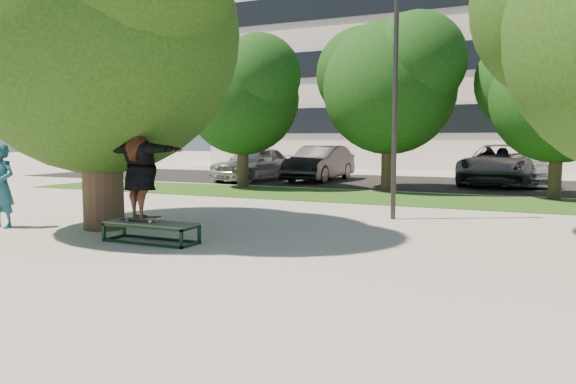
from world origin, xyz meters
The scene contains 16 objects.
ground centered at (0.00, 0.00, 0.00)m, with size 120.00×120.00×0.00m, color gray.
grass_strip centered at (1.00, 9.50, 0.01)m, with size 30.00×4.00×0.02m, color #254714.
asphalt_strip centered at (0.00, 16.00, 0.01)m, with size 40.00×8.00×0.01m, color black.
tree_left centered at (-4.29, 1.09, 4.42)m, with size 6.96×5.95×7.12m.
bg_tree_left centered at (-6.57, 11.07, 3.73)m, with size 5.28×4.51×5.77m.
bg_tree_mid centered at (-1.08, 12.08, 4.02)m, with size 5.76×4.92×6.24m.
bg_tree_right centered at (4.43, 11.57, 3.49)m, with size 5.04×4.31×5.43m.
lamppost centered at (1.00, 5.00, 3.15)m, with size 0.25×0.15×6.11m.
office_building centered at (-2.00, 31.98, 8.00)m, with size 30.00×14.12×16.00m.
grind_box centered at (-2.29, 0.16, 0.19)m, with size 1.80×0.60×0.38m.
skater_rig centered at (-2.51, 0.16, 1.26)m, with size 2.01×0.61×1.70m.
bystander centered at (-6.27, 0.19, 0.90)m, with size 0.66×0.43×1.81m, color #174859.
car_silver_a centered at (-7.65, 14.01, 0.78)m, with size 1.84×4.57×1.56m, color #B0B0B5.
car_dark centered at (-5.00, 15.32, 0.79)m, with size 1.67×4.78×1.57m, color black.
car_grey centered at (2.50, 16.50, 0.83)m, with size 2.74×5.94×1.65m, color #525256.
car_silver_b centered at (3.51, 16.50, 0.65)m, with size 1.83×4.50×1.31m, color #BBBBC0.
Camera 1 is at (4.33, -8.03, 1.93)m, focal length 35.00 mm.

